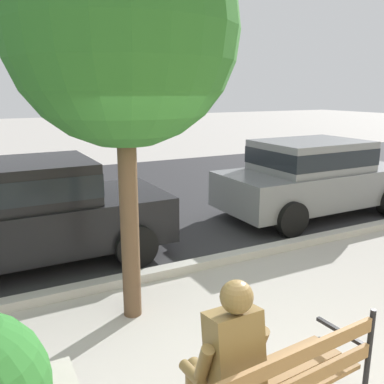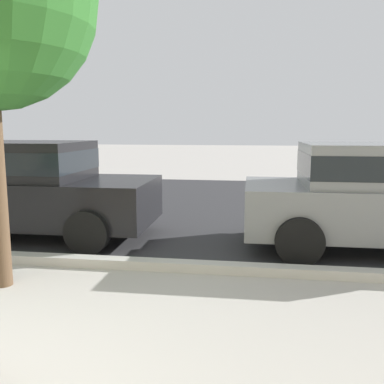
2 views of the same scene
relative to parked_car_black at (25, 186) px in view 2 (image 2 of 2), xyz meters
The scene contains 3 objects.
street_surface 3.54m from the parked_car_black, 72.42° to the left, with size 60.00×9.00×0.01m, color #2D2D30.
curb_stone 1.85m from the parked_car_black, 51.72° to the right, with size 60.00×0.20×0.12m, color #B2AFA8.
parked_car_black is the anchor object (origin of this frame).
Camera 2 is at (2.66, -2.10, 1.79)m, focal length 39.25 mm.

